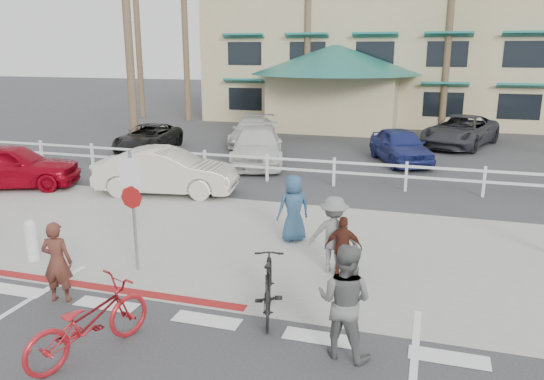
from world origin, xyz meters
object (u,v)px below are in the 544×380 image
(bike_black, at_px, (269,287))
(car_red_compact, at_px, (10,166))
(sign_post, at_px, (133,205))
(car_white_sedan, at_px, (166,171))
(bike_red, at_px, (89,321))

(bike_black, xyz_separation_m, car_red_compact, (-11.00, 6.04, 0.21))
(car_red_compact, bearing_deg, bike_black, -139.34)
(sign_post, xyz_separation_m, car_white_sedan, (-2.32, 5.75, -0.71))
(bike_red, relative_size, bike_black, 1.16)
(bike_red, xyz_separation_m, car_red_compact, (-8.74, 8.01, 0.20))
(sign_post, distance_m, car_white_sedan, 6.24)
(sign_post, xyz_separation_m, bike_black, (3.27, -1.10, -0.90))
(bike_red, height_order, car_red_compact, car_red_compact)
(bike_black, relative_size, car_red_compact, 0.41)
(sign_post, relative_size, bike_black, 1.58)
(bike_red, height_order, car_white_sedan, car_white_sedan)
(sign_post, height_order, car_red_compact, sign_post)
(car_red_compact, bearing_deg, sign_post, -143.13)
(sign_post, bearing_deg, car_red_compact, 147.43)
(bike_black, xyz_separation_m, car_white_sedan, (-5.59, 6.85, 0.19))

